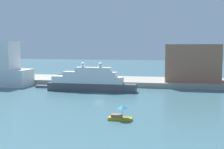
{
  "coord_description": "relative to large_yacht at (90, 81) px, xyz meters",
  "views": [
    {
      "loc": [
        21.4,
        -82.15,
        13.93
      ],
      "look_at": [
        2.46,
        6.0,
        5.22
      ],
      "focal_mm": 48.95,
      "sensor_mm": 36.0,
      "label": 1
    }
  ],
  "objects": [
    {
      "name": "ground",
      "position": [
        4.27,
        -6.04,
        -2.95
      ],
      "size": [
        400.0,
        400.0,
        0.0
      ],
      "primitive_type": "plane",
      "color": "#3D6670"
    },
    {
      "name": "quay_dock",
      "position": [
        4.27,
        19.76,
        -2.07
      ],
      "size": [
        110.0,
        19.61,
        1.76
      ],
      "primitive_type": "cube",
      "color": "gray",
      "rests_on": "ground"
    },
    {
      "name": "large_yacht",
      "position": [
        0.0,
        0.0,
        0.0
      ],
      "size": [
        27.25,
        3.66,
        9.87
      ],
      "color": "#4C4C51",
      "rests_on": "ground"
    },
    {
      "name": "small_motorboat",
      "position": [
        15.53,
        -33.52,
        -1.78
      ],
      "size": [
        4.46,
        1.97,
        2.91
      ],
      "color": "#B7991E",
      "rests_on": "ground"
    },
    {
      "name": "work_barge",
      "position": [
        -17.52,
        4.04,
        -2.54
      ],
      "size": [
        4.15,
        1.76,
        0.81
      ],
      "primitive_type": "cube",
      "color": "#595966",
      "rests_on": "ground"
    },
    {
      "name": "harbor_building",
      "position": [
        30.64,
        18.7,
        5.04
      ],
      "size": [
        17.76,
        12.75,
        12.45
      ],
      "primitive_type": "cube",
      "color": "#9E664C",
      "rests_on": "quay_dock"
    },
    {
      "name": "parked_car",
      "position": [
        -15.63,
        16.45,
        -0.61
      ],
      "size": [
        4.04,
        1.85,
        1.35
      ],
      "color": "black",
      "rests_on": "quay_dock"
    },
    {
      "name": "person_figure",
      "position": [
        -11.14,
        12.87,
        -0.39
      ],
      "size": [
        0.36,
        0.36,
        1.72
      ],
      "color": "#4C4C4C",
      "rests_on": "quay_dock"
    },
    {
      "name": "mooring_bollard",
      "position": [
        6.58,
        11.21,
        -0.81
      ],
      "size": [
        0.55,
        0.55,
        0.76
      ],
      "primitive_type": "cylinder",
      "color": "black",
      "rests_on": "quay_dock"
    }
  ]
}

